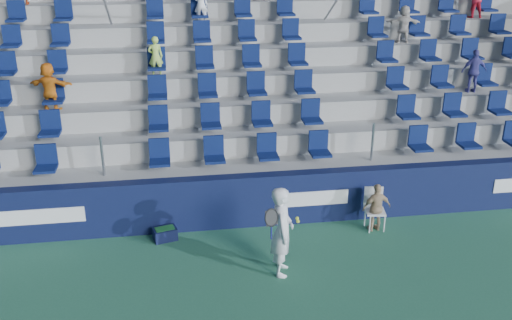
{
  "coord_description": "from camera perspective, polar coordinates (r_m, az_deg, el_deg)",
  "views": [
    {
      "loc": [
        -1.39,
        -8.02,
        6.22
      ],
      "look_at": [
        0.2,
        2.8,
        1.7
      ],
      "focal_mm": 40.0,
      "sensor_mm": 36.0,
      "label": 1
    }
  ],
  "objects": [
    {
      "name": "ground",
      "position": [
        10.25,
        1.22,
        -14.94
      ],
      "size": [
        70.0,
        70.0,
        0.0
      ],
      "primitive_type": "plane",
      "color": "#2E6C4D",
      "rests_on": "ground"
    },
    {
      "name": "sponsor_wall",
      "position": [
        12.58,
        -1.12,
        -4.08
      ],
      "size": [
        24.0,
        0.32,
        1.2
      ],
      "color": "#10173D",
      "rests_on": "ground"
    },
    {
      "name": "grandstand",
      "position": [
        16.83,
        -3.41,
        8.37
      ],
      "size": [
        24.0,
        8.17,
        6.63
      ],
      "color": "#9D9D98",
      "rests_on": "ground"
    },
    {
      "name": "tennis_player",
      "position": [
        10.79,
        2.62,
        -7.13
      ],
      "size": [
        0.69,
        0.73,
        1.79
      ],
      "color": "silver",
      "rests_on": "ground"
    },
    {
      "name": "line_judge_chair",
      "position": [
        12.8,
        11.74,
        -4.45
      ],
      "size": [
        0.47,
        0.48,
        0.93
      ],
      "color": "white",
      "rests_on": "ground"
    },
    {
      "name": "line_judge",
      "position": [
        12.67,
        11.96,
        -4.67
      ],
      "size": [
        0.67,
        0.34,
        1.1
      ],
      "primitive_type": "imported",
      "rotation": [
        0.0,
        0.0,
        3.25
      ],
      "color": "tan",
      "rests_on": "ground"
    },
    {
      "name": "ball_bin",
      "position": [
        12.37,
        -9.08,
        -7.26
      ],
      "size": [
        0.55,
        0.43,
        0.27
      ],
      "color": "#0E1436",
      "rests_on": "ground"
    }
  ]
}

